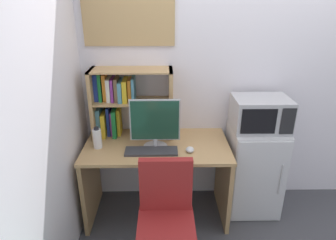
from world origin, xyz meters
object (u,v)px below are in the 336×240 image
at_px(mini_fridge, 253,169).
at_px(desk_chair, 166,229).
at_px(hutch_bookshelf, 121,100).
at_px(computer_mouse, 190,150).
at_px(water_bottle, 97,138).
at_px(keyboard, 151,151).
at_px(microwave, 260,114).
at_px(wall_corkboard, 128,13).
at_px(monitor, 155,123).

xyz_separation_m(mini_fridge, desk_chair, (-0.85, -0.76, -0.02)).
xyz_separation_m(hutch_bookshelf, computer_mouse, (0.61, -0.35, -0.32)).
bearing_deg(water_bottle, keyboard, -11.40).
bearing_deg(microwave, hutch_bookshelf, 174.26).
distance_m(water_bottle, wall_corkboard, 1.10).
height_order(monitor, wall_corkboard, wall_corkboard).
xyz_separation_m(mini_fridge, wall_corkboard, (-1.16, 0.24, 1.40)).
bearing_deg(computer_mouse, hutch_bookshelf, 149.82).
relative_size(water_bottle, wall_corkboard, 0.24).
height_order(keyboard, computer_mouse, computer_mouse).
xyz_separation_m(monitor, desk_chair, (0.09, -0.62, -0.57)).
bearing_deg(desk_chair, monitor, 97.95).
relative_size(hutch_bookshelf, computer_mouse, 8.23).
bearing_deg(desk_chair, wall_corkboard, 107.06).
height_order(hutch_bookshelf, monitor, hutch_bookshelf).
bearing_deg(microwave, desk_chair, -138.03).
relative_size(mini_fridge, microwave, 1.77).
distance_m(water_bottle, desk_chair, 0.96).
bearing_deg(water_bottle, computer_mouse, -6.35).
bearing_deg(desk_chair, mini_fridge, 41.86).
bearing_deg(mini_fridge, microwave, 89.88).
bearing_deg(wall_corkboard, keyboard, -68.18).
bearing_deg(hutch_bookshelf, monitor, -40.92).
relative_size(monitor, computer_mouse, 4.98).
relative_size(hutch_bookshelf, keyboard, 1.64).
height_order(monitor, water_bottle, monitor).
distance_m(keyboard, microwave, 1.02).
relative_size(water_bottle, microwave, 0.40).
xyz_separation_m(keyboard, desk_chair, (0.12, -0.53, -0.35)).
relative_size(monitor, microwave, 0.90).
height_order(monitor, keyboard, monitor).
bearing_deg(wall_corkboard, monitor, -60.03).
height_order(computer_mouse, desk_chair, desk_chair).
distance_m(microwave, desk_chair, 1.29).
relative_size(mini_fridge, wall_corkboard, 1.09).
relative_size(keyboard, desk_chair, 0.48).
xyz_separation_m(keyboard, mini_fridge, (0.97, 0.23, -0.33)).
relative_size(computer_mouse, desk_chair, 0.10).
bearing_deg(water_bottle, desk_chair, -46.80).
height_order(water_bottle, mini_fridge, water_bottle).
bearing_deg(water_bottle, mini_fridge, 5.43).
xyz_separation_m(hutch_bookshelf, desk_chair, (0.40, -0.89, -0.68)).
bearing_deg(mini_fridge, keyboard, -166.58).
distance_m(microwave, wall_corkboard, 1.44).
bearing_deg(hutch_bookshelf, keyboard, -51.94).
xyz_separation_m(water_bottle, microwave, (1.43, 0.14, 0.16)).
bearing_deg(keyboard, desk_chair, -77.38).
bearing_deg(microwave, water_bottle, -174.45).
distance_m(hutch_bookshelf, microwave, 1.26).
bearing_deg(mini_fridge, hutch_bookshelf, 174.12).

